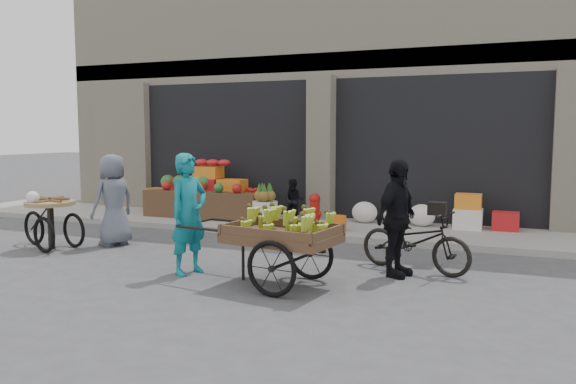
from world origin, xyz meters
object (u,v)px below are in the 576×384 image
at_px(banana_cart, 278,231).
at_px(tricycle_cart, 50,217).
at_px(vendor_grey, 113,200).
at_px(fire_hydrant, 315,210).
at_px(cyclist, 397,218).
at_px(pineapple_bin, 265,213).
at_px(bicycle, 415,241).
at_px(vendor_woman, 189,214).
at_px(orange_bucket, 338,223).
at_px(seated_person, 294,201).

height_order(banana_cart, tricycle_cart, banana_cart).
xyz_separation_m(banana_cart, vendor_grey, (-3.80, 1.39, 0.09)).
relative_size(fire_hydrant, banana_cart, 0.28).
bearing_deg(tricycle_cart, cyclist, 17.36).
height_order(pineapple_bin, tricycle_cart, tricycle_cart).
bearing_deg(bicycle, fire_hydrant, 63.03).
bearing_deg(vendor_woman, vendor_grey, 79.08).
distance_m(banana_cart, bicycle, 2.16).
distance_m(vendor_woman, cyclist, 2.95).
bearing_deg(vendor_woman, tricycle_cart, 96.27).
bearing_deg(fire_hydrant, pineapple_bin, 177.40).
bearing_deg(cyclist, orange_bucket, 49.04).
bearing_deg(banana_cart, seated_person, 117.60).
distance_m(fire_hydrant, vendor_grey, 3.82).
relative_size(orange_bucket, bicycle, 0.19).
xyz_separation_m(seated_person, bicycle, (3.02, -2.88, -0.13)).
distance_m(pineapple_bin, vendor_grey, 3.08).
height_order(seated_person, vendor_grey, vendor_grey).
height_order(orange_bucket, vendor_grey, vendor_grey).
bearing_deg(fire_hydrant, bicycle, -43.87).
height_order(seated_person, cyclist, cyclist).
bearing_deg(orange_bucket, cyclist, -57.86).
height_order(tricycle_cart, cyclist, cyclist).
height_order(seated_person, tricycle_cart, seated_person).
distance_m(pineapple_bin, cyclist, 4.22).
relative_size(pineapple_bin, fire_hydrant, 0.73).
relative_size(bicycle, cyclist, 1.03).
height_order(vendor_woman, tricycle_cart, vendor_woman).
bearing_deg(seated_person, fire_hydrant, -52.88).
relative_size(pineapple_bin, vendor_woman, 0.30).
height_order(fire_hydrant, seated_person, seated_person).
bearing_deg(vendor_woman, orange_bucket, -0.94).
xyz_separation_m(tricycle_cart, bicycle, (6.20, 0.72, -0.11)).
relative_size(tricycle_cart, cyclist, 0.88).
bearing_deg(cyclist, bicycle, -9.66).
xyz_separation_m(fire_hydrant, orange_bucket, (0.50, -0.05, -0.23)).
distance_m(seated_person, vendor_woman, 4.24).
height_order(banana_cart, vendor_woman, vendor_woman).
bearing_deg(cyclist, vendor_grey, 103.37).
distance_m(tricycle_cart, cyclist, 6.01).
relative_size(pineapple_bin, tricycle_cart, 0.36).
bearing_deg(tricycle_cart, seated_person, 62.94).
relative_size(orange_bucket, vendor_grey, 0.19).
bearing_deg(vendor_grey, banana_cart, 87.42).
height_order(fire_hydrant, vendor_grey, vendor_grey).
bearing_deg(vendor_woman, cyclist, -53.82).
bearing_deg(orange_bucket, banana_cart, -85.79).
distance_m(seated_person, cyclist, 4.34).
bearing_deg(seated_person, pineapple_bin, -133.69).
xyz_separation_m(fire_hydrant, cyclist, (2.12, -2.63, 0.33)).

